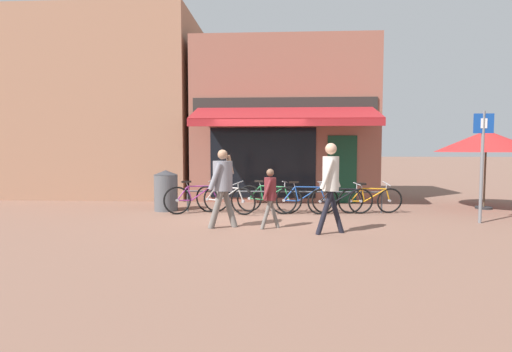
# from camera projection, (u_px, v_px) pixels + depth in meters

# --- Properties ---
(ground_plane) EXTENTS (160.00, 160.00, 0.00)m
(ground_plane) POSITION_uv_depth(u_px,v_px,m) (258.00, 217.00, 9.82)
(ground_plane) COLOR brown
(shop_front) EXTENTS (6.01, 4.55, 5.27)m
(shop_front) POSITION_uv_depth(u_px,v_px,m) (283.00, 122.00, 13.87)
(shop_front) COLOR #8E5647
(shop_front) RESTS_ON ground_plane
(neighbour_building) EXTENTS (7.16, 4.00, 6.36)m
(neighbour_building) POSITION_uv_depth(u_px,v_px,m) (99.00, 108.00, 14.73)
(neighbour_building) COLOR #9E7056
(neighbour_building) RESTS_ON ground_plane
(bike_rack_rail) EXTENTS (5.25, 0.04, 0.57)m
(bike_rack_rail) POSITION_uv_depth(u_px,v_px,m) (283.00, 194.00, 10.59)
(bike_rack_rail) COLOR #47494F
(bike_rack_rail) RESTS_ON ground_plane
(bicycle_purple) EXTENTS (1.66, 0.94, 0.88)m
(bicycle_purple) POSITION_uv_depth(u_px,v_px,m) (197.00, 198.00, 10.49)
(bicycle_purple) COLOR black
(bicycle_purple) RESTS_ON ground_plane
(bicycle_silver) EXTENTS (1.69, 0.85, 0.87)m
(bicycle_silver) POSITION_uv_depth(u_px,v_px,m) (225.00, 199.00, 10.34)
(bicycle_silver) COLOR black
(bicycle_silver) RESTS_ON ground_plane
(bicycle_green) EXTENTS (1.77, 0.59, 0.87)m
(bicycle_green) POSITION_uv_depth(u_px,v_px,m) (269.00, 198.00, 10.56)
(bicycle_green) COLOR black
(bicycle_green) RESTS_ON ground_plane
(bicycle_blue) EXTENTS (1.80, 0.55, 0.86)m
(bicycle_blue) POSITION_uv_depth(u_px,v_px,m) (304.00, 199.00, 10.34)
(bicycle_blue) COLOR black
(bicycle_blue) RESTS_ON ground_plane
(bicycle_black) EXTENTS (1.74, 0.52, 0.81)m
(bicycle_black) POSITION_uv_depth(u_px,v_px,m) (340.00, 200.00, 10.27)
(bicycle_black) COLOR black
(bicycle_black) RESTS_ON ground_plane
(bicycle_orange) EXTENTS (1.72, 0.52, 0.84)m
(bicycle_orange) POSITION_uv_depth(u_px,v_px,m) (370.00, 200.00, 10.37)
(bicycle_orange) COLOR black
(bicycle_orange) RESTS_ON ground_plane
(pedestrian_adult) EXTENTS (0.64, 0.64, 1.69)m
(pedestrian_adult) POSITION_uv_depth(u_px,v_px,m) (223.00, 180.00, 8.47)
(pedestrian_adult) COLOR slate
(pedestrian_adult) RESTS_ON ground_plane
(pedestrian_child) EXTENTS (0.42, 0.44, 1.28)m
(pedestrian_child) POSITION_uv_depth(u_px,v_px,m) (270.00, 192.00, 8.40)
(pedestrian_child) COLOR slate
(pedestrian_child) RESTS_ON ground_plane
(pedestrian_second_adult) EXTENTS (0.60, 0.53, 1.81)m
(pedestrian_second_adult) POSITION_uv_depth(u_px,v_px,m) (331.00, 178.00, 7.86)
(pedestrian_second_adult) COLOR black
(pedestrian_second_adult) RESTS_ON ground_plane
(litter_bin) EXTENTS (0.65, 0.65, 1.11)m
(litter_bin) POSITION_uv_depth(u_px,v_px,m) (166.00, 190.00, 10.87)
(litter_bin) COLOR #515459
(litter_bin) RESTS_ON ground_plane
(parking_sign) EXTENTS (0.44, 0.07, 2.53)m
(parking_sign) POSITION_uv_depth(u_px,v_px,m) (482.00, 155.00, 8.96)
(parking_sign) COLOR slate
(parking_sign) RESTS_ON ground_plane
(cafe_parasol) EXTENTS (2.69, 2.69, 2.21)m
(cafe_parasol) POSITION_uv_depth(u_px,v_px,m) (486.00, 141.00, 11.10)
(cafe_parasol) COLOR #4C3D2D
(cafe_parasol) RESTS_ON ground_plane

